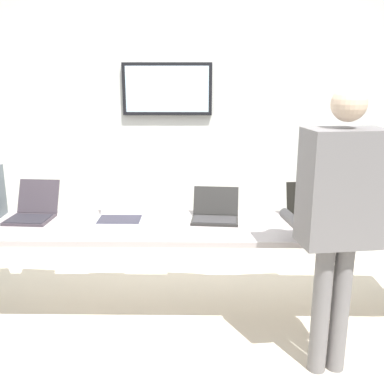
{
  "coord_description": "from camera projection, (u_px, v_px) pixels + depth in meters",
  "views": [
    {
      "loc": [
        0.03,
        -3.03,
        1.79
      ],
      "look_at": [
        -0.01,
        0.15,
        0.94
      ],
      "focal_mm": 40.94,
      "sensor_mm": 36.0,
      "label": 1
    }
  ],
  "objects": [
    {
      "name": "ground",
      "position": [
        193.0,
        317.0,
        3.39
      ],
      "size": [
        8.0,
        8.0,
        0.04
      ],
      "primitive_type": "cube",
      "color": "beige"
    },
    {
      "name": "laptop_station_1",
      "position": [
        121.0,
        211.0,
        3.31
      ],
      "size": [
        0.34,
        0.32,
        0.26
      ],
      "color": "#AFAFBB",
      "rests_on": "workbench"
    },
    {
      "name": "coffee_mug",
      "position": [
        355.0,
        230.0,
        2.93
      ],
      "size": [
        0.08,
        0.08,
        0.1
      ],
      "color": "#2E4F97",
      "rests_on": "workbench"
    },
    {
      "name": "person",
      "position": [
        339.0,
        208.0,
        2.5
      ],
      "size": [
        0.5,
        0.63,
        1.74
      ],
      "color": "slate",
      "rests_on": "ground"
    },
    {
      "name": "laptop_station_0",
      "position": [
        33.0,
        210.0,
        3.33
      ],
      "size": [
        0.35,
        0.4,
        0.26
      ],
      "color": "#3C333A",
      "rests_on": "workbench"
    },
    {
      "name": "laptop_station_2",
      "position": [
        215.0,
        213.0,
        3.3
      ],
      "size": [
        0.37,
        0.35,
        0.22
      ],
      "color": "#272624",
      "rests_on": "workbench"
    },
    {
      "name": "workbench",
      "position": [
        193.0,
        230.0,
        3.21
      ],
      "size": [
        3.69,
        0.7,
        0.74
      ],
      "color": "#ADA2A1",
      "rests_on": "ground"
    },
    {
      "name": "laptop_station_3",
      "position": [
        313.0,
        213.0,
        3.27
      ],
      "size": [
        0.38,
        0.37,
        0.27
      ],
      "color": "black",
      "rests_on": "workbench"
    },
    {
      "name": "back_wall",
      "position": [
        194.0,
        134.0,
        4.16
      ],
      "size": [
        8.0,
        0.11,
        2.49
      ],
      "color": "silver",
      "rests_on": "ground"
    },
    {
      "name": "paper_sheet",
      "position": [
        360.0,
        233.0,
        3.02
      ],
      "size": [
        0.27,
        0.33,
        0.0
      ],
      "color": "white",
      "rests_on": "workbench"
    }
  ]
}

